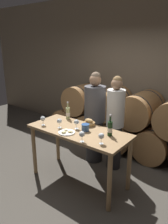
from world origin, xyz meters
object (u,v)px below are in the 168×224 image
object	(u,v)px
person_right	(115,123)
wine_glass_right	(82,134)
bread_basket	(89,123)
wine_glass_far_left	(43,119)
blue_crock	(85,127)
tasting_table	(79,137)
wine_glass_far_right	(101,136)
wine_bottle_white	(68,113)
cheese_plate	(67,132)
person_left	(95,118)
wine_glass_center	(76,122)
wine_glass_left	(59,121)
wine_bottle_red	(110,128)

from	to	relation	value
person_right	wine_glass_right	bearing A→B (deg)	-86.37
bread_basket	wine_glass_far_left	bearing A→B (deg)	-144.24
blue_crock	wine_glass_right	xyz separation A→B (m)	(0.19, -0.33, 0.05)
tasting_table	wine_glass_far_left	bearing A→B (deg)	-161.36
bread_basket	blue_crock	bearing A→B (deg)	-68.22
tasting_table	wine_glass_far_right	world-z (taller)	wine_glass_far_right
wine_bottle_white	cheese_plate	size ratio (longest dim) A/B	1.22
person_left	blue_crock	xyz separation A→B (m)	(0.29, -0.67, 0.10)
person_right	blue_crock	distance (m)	0.69
wine_glass_right	wine_glass_far_right	size ratio (longest dim) A/B	1.00
blue_crock	wine_glass_right	bearing A→B (deg)	-59.48
person_right	cheese_plate	bearing A→B (deg)	-108.41
wine_bottle_white	wine_glass_center	world-z (taller)	wine_bottle_white
cheese_plate	wine_glass_left	world-z (taller)	wine_glass_left
person_left	wine_glass_left	bearing A→B (deg)	-96.97
blue_crock	person_left	bearing A→B (deg)	113.62
tasting_table	blue_crock	size ratio (longest dim) A/B	12.97
cheese_plate	wine_glass_right	world-z (taller)	wine_glass_right
wine_bottle_red	wine_glass_center	xyz separation A→B (m)	(-0.54, -0.09, -0.00)
tasting_table	bread_basket	world-z (taller)	bread_basket
cheese_plate	wine_glass_far_left	xyz separation A→B (m)	(-0.51, 0.00, 0.10)
person_right	bread_basket	xyz separation A→B (m)	(-0.21, -0.46, 0.09)
wine_glass_left	bread_basket	bearing A→B (deg)	48.71
bread_basket	wine_bottle_white	bearing A→B (deg)	175.06
person_left	blue_crock	bearing A→B (deg)	-66.38
person_right	cheese_plate	world-z (taller)	person_right
wine_bottle_red	bread_basket	xyz separation A→B (m)	(-0.46, 0.13, -0.06)
person_right	wine_glass_far_left	xyz separation A→B (m)	(-0.81, -0.90, 0.15)
person_left	wine_glass_far_left	xyz separation A→B (m)	(-0.39, -0.90, 0.15)
cheese_plate	wine_glass_far_right	size ratio (longest dim) A/B	1.67
wine_bottle_white	wine_glass_center	size ratio (longest dim) A/B	2.03
wine_bottle_red	cheese_plate	size ratio (longest dim) A/B	1.25
blue_crock	bread_basket	world-z (taller)	bread_basket
wine_glass_far_right	wine_glass_far_left	bearing A→B (deg)	-179.87
wine_glass_right	tasting_table	bearing A→B (deg)	135.31
person_right	wine_bottle_white	distance (m)	0.83
wine_glass_far_left	wine_glass_left	xyz separation A→B (m)	(0.29, 0.08, 0.00)
wine_glass_right	wine_glass_far_right	distance (m)	0.26
wine_glass_left	blue_crock	bearing A→B (deg)	20.53
wine_glass_left	wine_glass_right	size ratio (longest dim) A/B	1.00
wine_bottle_white	cheese_plate	xyz separation A→B (m)	(0.40, -0.48, -0.09)
person_left	wine_glass_right	world-z (taller)	person_left
wine_bottle_white	wine_glass_left	bearing A→B (deg)	-66.08
person_right	wine_bottle_white	world-z (taller)	person_right
wine_glass_far_left	wine_glass_left	world-z (taller)	same
bread_basket	wine_glass_left	xyz separation A→B (m)	(-0.31, -0.35, 0.06)
person_left	wine_glass_right	bearing A→B (deg)	-64.01
blue_crock	wine_glass_far_right	distance (m)	0.49
person_left	wine_glass_left	xyz separation A→B (m)	(-0.10, -0.82, 0.15)
person_right	wine_glass_left	bearing A→B (deg)	-122.64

